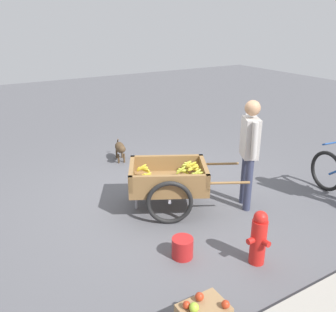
% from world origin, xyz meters
% --- Properties ---
extents(ground_plane, '(24.00, 24.00, 0.00)m').
position_xyz_m(ground_plane, '(0.00, 0.00, 0.00)').
color(ground_plane, '#56565B').
extents(fruit_cart, '(1.81, 1.45, 0.72)m').
position_xyz_m(fruit_cart, '(0.16, 0.29, 0.44)').
color(fruit_cart, olive).
rests_on(fruit_cart, ground).
extents(vendor_person, '(0.34, 0.50, 1.61)m').
position_xyz_m(vendor_person, '(-0.85, 0.82, 0.96)').
color(vendor_person, '#333851').
rests_on(vendor_person, ground).
extents(dog, '(0.29, 0.66, 0.40)m').
position_xyz_m(dog, '(0.01, -1.79, 0.27)').
color(dog, '#4C3823').
rests_on(dog, ground).
extents(fire_hydrant, '(0.25, 0.25, 0.67)m').
position_xyz_m(fire_hydrant, '(-0.05, 1.91, 0.33)').
color(fire_hydrant, red).
rests_on(fire_hydrant, ground).
extents(plastic_bucket, '(0.26, 0.26, 0.25)m').
position_xyz_m(plastic_bucket, '(0.62, 1.38, 0.12)').
color(plastic_bucket, '#B21E1E').
rests_on(plastic_bucket, ground).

